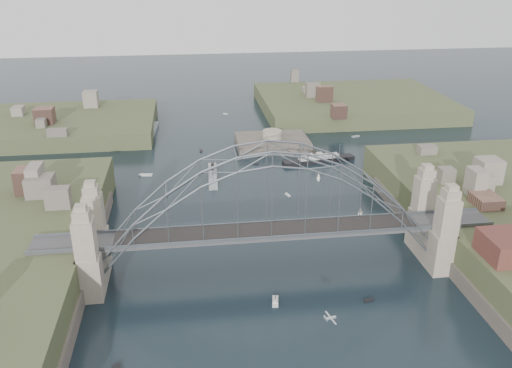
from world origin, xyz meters
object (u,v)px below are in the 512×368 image
object	(u,v)px
naval_cruiser_far	(152,130)
ocean_liner	(319,160)
naval_cruiser_near	(213,175)
fort_island	(272,148)
bridge	(269,211)

from	to	relation	value
naval_cruiser_far	ocean_liner	bearing A→B (deg)	-35.88
naval_cruiser_near	ocean_liner	distance (m)	31.90
fort_island	naval_cruiser_far	size ratio (longest dim) A/B	1.26
fort_island	bridge	bearing A→B (deg)	-99.73
bridge	fort_island	bearing A→B (deg)	80.27
bridge	naval_cruiser_near	world-z (taller)	bridge
bridge	fort_island	distance (m)	72.14
ocean_liner	bridge	bearing A→B (deg)	-112.81
naval_cruiser_far	fort_island	bearing A→B (deg)	-28.46
naval_cruiser_near	ocean_liner	xyz separation A→B (m)	(30.92, 7.85, 0.03)
fort_island	naval_cruiser_near	xyz separation A→B (m)	(-19.75, -22.76, 1.13)
naval_cruiser_far	naval_cruiser_near	bearing A→B (deg)	-67.44
naval_cruiser_near	fort_island	bearing A→B (deg)	49.06
bridge	naval_cruiser_far	distance (m)	94.71
fort_island	naval_cruiser_far	bearing A→B (deg)	151.54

